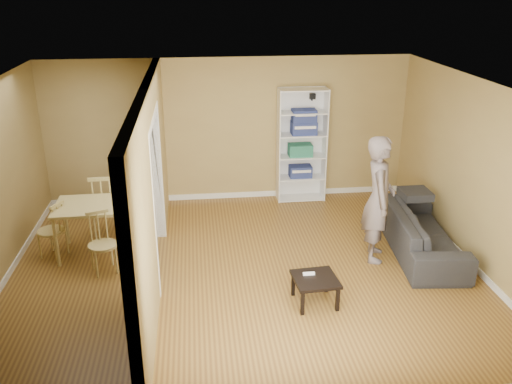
# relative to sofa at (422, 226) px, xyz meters

# --- Properties ---
(room_shell) EXTENTS (6.50, 6.50, 6.50)m
(room_shell) POSITION_rel_sofa_xyz_m (-2.70, -0.26, 0.88)
(room_shell) COLOR olive
(room_shell) RESTS_ON ground
(partition) EXTENTS (0.22, 5.50, 2.60)m
(partition) POSITION_rel_sofa_xyz_m (-3.90, -0.26, 0.88)
(partition) COLOR tan
(partition) RESTS_ON ground
(wall_speaker) EXTENTS (0.10, 0.10, 0.10)m
(wall_speaker) POSITION_rel_sofa_xyz_m (-1.20, 2.43, 1.48)
(wall_speaker) COLOR black
(wall_speaker) RESTS_ON room_shell
(sofa) EXTENTS (2.27, 1.16, 0.83)m
(sofa) POSITION_rel_sofa_xyz_m (0.00, 0.00, 0.00)
(sofa) COLOR #29292D
(sofa) RESTS_ON ground
(person) EXTENTS (0.92, 0.79, 2.17)m
(person) POSITION_rel_sofa_xyz_m (-0.75, -0.09, 0.67)
(person) COLOR slate
(person) RESTS_ON ground
(bookshelf) EXTENTS (0.87, 0.38, 2.07)m
(bookshelf) POSITION_rel_sofa_xyz_m (-1.40, 2.35, 0.62)
(bookshelf) COLOR white
(bookshelf) RESTS_ON ground
(paper_box_navy_a) EXTENTS (0.41, 0.26, 0.21)m
(paper_box_navy_a) POSITION_rel_sofa_xyz_m (-1.41, 2.30, 0.12)
(paper_box_navy_a) COLOR navy
(paper_box_navy_a) RESTS_ON bookshelf
(paper_box_teal) EXTENTS (0.42, 0.28, 0.22)m
(paper_box_teal) POSITION_rel_sofa_xyz_m (-1.42, 2.30, 0.53)
(paper_box_teal) COLOR #127055
(paper_box_teal) RESTS_ON bookshelf
(paper_box_navy_b) EXTENTS (0.45, 0.29, 0.23)m
(paper_box_navy_b) POSITION_rel_sofa_xyz_m (-1.37, 2.30, 0.95)
(paper_box_navy_b) COLOR navy
(paper_box_navy_b) RESTS_ON bookshelf
(paper_box_navy_c) EXTENTS (0.43, 0.28, 0.22)m
(paper_box_navy_c) POSITION_rel_sofa_xyz_m (-1.37, 2.30, 1.16)
(paper_box_navy_c) COLOR navy
(paper_box_navy_c) RESTS_ON bookshelf
(coffee_table) EXTENTS (0.54, 0.54, 0.36)m
(coffee_table) POSITION_rel_sofa_xyz_m (-1.88, -1.19, -0.11)
(coffee_table) COLOR black
(coffee_table) RESTS_ON ground
(game_controller) EXTENTS (0.15, 0.04, 0.03)m
(game_controller) POSITION_rel_sofa_xyz_m (-1.95, -1.10, -0.04)
(game_controller) COLOR white
(game_controller) RESTS_ON coffee_table
(dining_table) EXTENTS (1.25, 0.84, 0.78)m
(dining_table) POSITION_rel_sofa_xyz_m (-4.75, 0.53, 0.29)
(dining_table) COLOR #D9C67D
(dining_table) RESTS_ON ground
(chair_left) EXTENTS (0.52, 0.52, 0.87)m
(chair_left) POSITION_rel_sofa_xyz_m (-5.45, 0.48, 0.02)
(chair_left) COLOR tan
(chair_left) RESTS_ON ground
(chair_near) EXTENTS (0.52, 0.52, 0.87)m
(chair_near) POSITION_rel_sofa_xyz_m (-4.64, -0.07, 0.02)
(chair_near) COLOR tan
(chair_near) RESTS_ON ground
(chair_far) EXTENTS (0.49, 0.49, 1.04)m
(chair_far) POSITION_rel_sofa_xyz_m (-4.78, 1.16, 0.10)
(chair_far) COLOR #CEBA88
(chair_far) RESTS_ON ground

